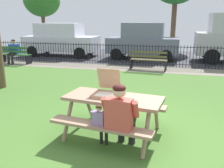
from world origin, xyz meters
TOP-DOWN VIEW (x-y plane):
  - ground at (0.00, 1.49)m, footprint 28.00×10.99m
  - cobblestone_walkway at (0.00, 6.29)m, footprint 28.00×1.40m
  - street_asphalt at (0.00, 10.03)m, footprint 28.00×6.09m
  - picnic_table_foreground at (-0.49, -0.15)m, footprint 1.98×1.71m
  - pizza_box_open at (-0.64, -0.05)m, footprint 0.47×0.55m
  - adult_at_table at (-0.23, -0.69)m, footprint 0.63×0.63m
  - child_at_table at (-0.58, -0.68)m, footprint 0.31×0.31m
  - iron_fence_streetside at (0.00, 6.99)m, footprint 23.31×0.03m
  - park_bench_left at (-7.10, 6.15)m, footprint 1.61×0.51m
  - park_bench_center at (-0.44, 6.15)m, footprint 1.63×0.58m
  - person_on_park_bench at (-7.20, 6.17)m, footprint 0.62×0.61m
  - parked_car_far_left at (-6.02, 9.18)m, footprint 4.41×1.93m
  - parked_car_left at (-1.06, 9.18)m, footprint 3.91×1.86m
  - far_tree_left at (-10.20, 14.62)m, footprint 3.00×3.00m

SIDE VIEW (x-z plane):
  - ground at x=0.00m, z-range -0.02..0.00m
  - street_asphalt at x=0.00m, z-range -0.01..0.00m
  - cobblestone_walkway at x=0.00m, z-range -0.01..0.00m
  - park_bench_left at x=-7.10m, z-range -0.01..0.84m
  - park_bench_center at x=-0.44m, z-range -0.01..0.84m
  - child_at_table at x=-0.58m, z-range 0.09..0.90m
  - iron_fence_streetside at x=0.00m, z-range 0.01..1.04m
  - picnic_table_foreground at x=-0.49m, z-range 0.20..0.99m
  - adult_at_table at x=-0.23m, z-range 0.06..1.25m
  - person_on_park_bench at x=-7.20m, z-range 0.06..1.25m
  - pizza_box_open at x=-0.64m, z-range 0.64..1.13m
  - parked_car_far_left at x=-6.02m, z-range 0.04..1.98m
  - parked_car_left at x=-1.06m, z-range 0.02..2.00m
  - far_tree_left at x=-10.20m, z-range 1.15..6.21m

